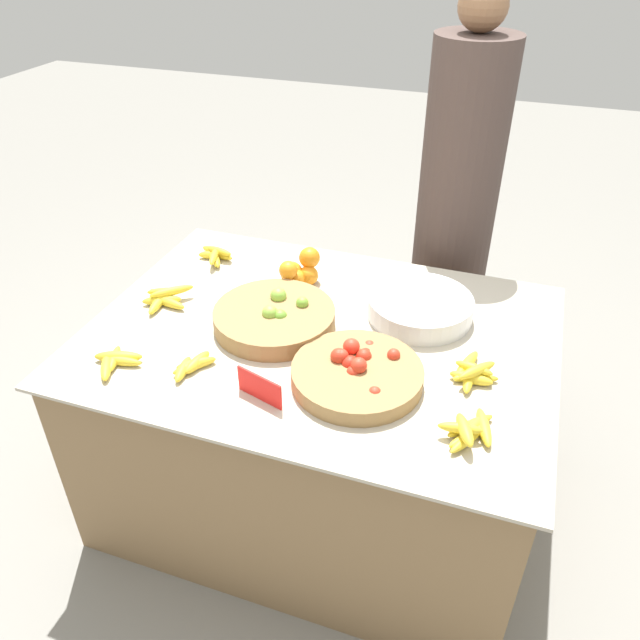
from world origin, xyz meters
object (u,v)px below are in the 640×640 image
at_px(metal_bowl, 420,307).
at_px(price_sign, 260,388).
at_px(vendor_person, 453,230).
at_px(tomato_basket, 357,373).
at_px(lime_bowl, 275,317).

relative_size(metal_bowl, price_sign, 2.33).
bearing_deg(vendor_person, metal_bowl, -91.30).
bearing_deg(tomato_basket, vendor_person, 83.25).
distance_m(metal_bowl, price_sign, 0.66).
bearing_deg(metal_bowl, lime_bowl, -154.51).
xyz_separation_m(metal_bowl, price_sign, (-0.34, -0.56, 0.01)).
height_order(tomato_basket, vendor_person, vendor_person).
bearing_deg(metal_bowl, tomato_basket, -104.78).
bearing_deg(metal_bowl, price_sign, -121.18).
height_order(tomato_basket, price_sign, tomato_basket).
height_order(metal_bowl, price_sign, price_sign).
height_order(tomato_basket, metal_bowl, tomato_basket).
bearing_deg(price_sign, vendor_person, 89.87).
xyz_separation_m(metal_bowl, vendor_person, (0.01, 0.60, 0.01)).
bearing_deg(tomato_basket, lime_bowl, 151.03).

